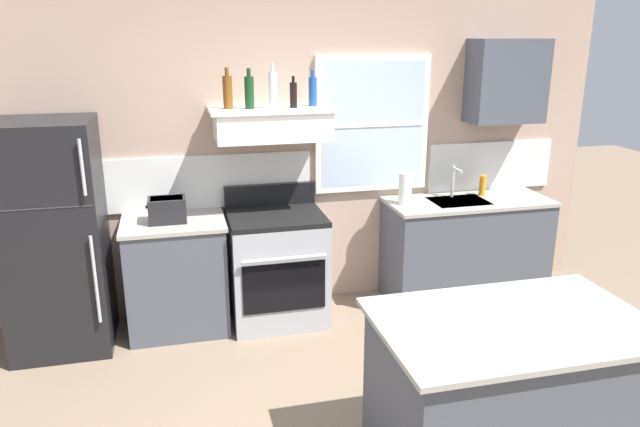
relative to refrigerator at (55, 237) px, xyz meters
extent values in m
cube|color=tan|center=(1.90, 0.39, 0.49)|extent=(5.40, 0.06, 2.70)
cube|color=silver|center=(0.75, 0.35, 0.27)|extent=(2.50, 0.02, 0.44)
cube|color=silver|center=(3.70, 0.35, 0.27)|extent=(1.20, 0.02, 0.44)
cube|color=white|center=(2.55, 0.34, 0.69)|extent=(1.00, 0.04, 1.15)
cube|color=silver|center=(2.55, 0.33, 0.69)|extent=(0.90, 0.01, 1.05)
cube|color=white|center=(2.55, 0.32, 0.69)|extent=(0.90, 0.02, 0.04)
cube|color=black|center=(0.00, 0.00, 0.00)|extent=(0.70, 0.68, 1.72)
cube|color=#333333|center=(0.00, -0.34, 0.32)|extent=(0.69, 0.00, 0.01)
cylinder|color=#A5A8AD|center=(0.30, -0.37, -0.21)|extent=(0.02, 0.02, 0.65)
cylinder|color=#A5A8AD|center=(0.30, -0.37, 0.59)|extent=(0.02, 0.02, 0.38)
cube|color=#474C56|center=(0.85, 0.06, -0.42)|extent=(0.76, 0.60, 0.88)
cube|color=#9E998E|center=(0.85, 0.06, 0.03)|extent=(0.79, 0.63, 0.03)
cube|color=black|center=(0.81, 0.03, 0.14)|extent=(0.28, 0.20, 0.19)
cube|color=black|center=(0.81, 0.03, 0.23)|extent=(0.24, 0.16, 0.01)
cube|color=black|center=(0.67, 0.03, 0.18)|extent=(0.02, 0.03, 0.02)
cube|color=#9EA0A5|center=(1.65, 0.02, -0.43)|extent=(0.76, 0.64, 0.87)
cube|color=black|center=(1.65, 0.02, 0.03)|extent=(0.76, 0.64, 0.04)
cube|color=black|center=(1.65, 0.31, 0.14)|extent=(0.76, 0.06, 0.18)
cube|color=black|center=(1.65, -0.30, -0.44)|extent=(0.65, 0.01, 0.40)
cylinder|color=silver|center=(1.65, -0.34, -0.19)|extent=(0.65, 0.03, 0.03)
cube|color=white|center=(1.65, 0.12, 0.75)|extent=(0.88, 0.48, 0.22)
cube|color=#262628|center=(1.65, -0.10, 0.67)|extent=(0.75, 0.02, 0.04)
cube|color=white|center=(1.65, 0.12, 0.87)|extent=(0.96, 0.52, 0.02)
cylinder|color=brown|center=(1.32, 0.12, 1.01)|extent=(0.07, 0.07, 0.24)
cylinder|color=brown|center=(1.32, 0.12, 1.16)|extent=(0.03, 0.03, 0.06)
cylinder|color=#143819|center=(1.48, 0.08, 1.00)|extent=(0.07, 0.07, 0.24)
cylinder|color=#143819|center=(1.48, 0.08, 1.15)|extent=(0.03, 0.03, 0.06)
cylinder|color=silver|center=(1.65, 0.06, 1.02)|extent=(0.06, 0.06, 0.27)
cylinder|color=silver|center=(1.65, 0.06, 1.19)|extent=(0.03, 0.03, 0.07)
cylinder|color=black|center=(1.81, 0.07, 0.98)|extent=(0.06, 0.06, 0.19)
cylinder|color=black|center=(1.81, 0.07, 1.10)|extent=(0.02, 0.02, 0.05)
cylinder|color=#1E478C|center=(1.98, 0.14, 0.99)|extent=(0.07, 0.07, 0.22)
cylinder|color=#1E478C|center=(1.98, 0.14, 1.13)|extent=(0.03, 0.03, 0.06)
cube|color=#474C56|center=(3.35, 0.06, -0.42)|extent=(1.40, 0.60, 0.88)
cube|color=#9E998E|center=(3.35, 0.06, 0.03)|extent=(1.43, 0.63, 0.03)
cube|color=#B7BABC|center=(3.25, 0.04, 0.04)|extent=(0.48, 0.36, 0.01)
cylinder|color=silver|center=(3.25, 0.18, 0.19)|extent=(0.03, 0.03, 0.28)
cylinder|color=silver|center=(3.25, 0.10, 0.31)|extent=(0.02, 0.16, 0.02)
cylinder|color=white|center=(2.76, 0.06, 0.18)|extent=(0.11, 0.11, 0.27)
cylinder|color=orange|center=(3.53, 0.16, 0.14)|extent=(0.06, 0.06, 0.18)
cube|color=#474C56|center=(2.51, -2.07, -0.42)|extent=(1.32, 0.82, 0.88)
cube|color=#9E998E|center=(2.51, -2.07, 0.03)|extent=(1.40, 0.90, 0.03)
cube|color=#474C56|center=(3.70, 0.20, 1.04)|extent=(0.64, 0.32, 0.70)
camera|label=1|loc=(0.90, -4.51, 1.46)|focal=33.78mm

